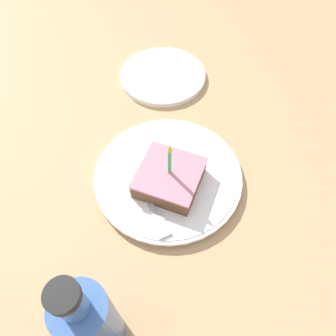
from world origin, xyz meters
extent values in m
cube|color=tan|center=(0.00, 0.00, -0.02)|extent=(2.40, 2.40, 0.04)
cylinder|color=white|center=(-0.02, 0.01, 0.01)|extent=(0.27, 0.27, 0.02)
cylinder|color=white|center=(-0.02, 0.01, 0.01)|extent=(0.29, 0.29, 0.01)
cube|color=brown|center=(0.00, 0.02, 0.04)|extent=(0.11, 0.11, 0.03)
cube|color=#D17A8C|center=(0.00, 0.02, 0.06)|extent=(0.11, 0.11, 0.01)
cylinder|color=#4CBF66|center=(0.00, 0.02, 0.09)|extent=(0.01, 0.01, 0.06)
cone|color=yellow|center=(0.00, 0.02, 0.13)|extent=(0.01, 0.01, 0.01)
cube|color=#B2B2B7|center=(0.03, -0.02, 0.02)|extent=(0.09, 0.10, 0.00)
cube|color=#B2B2B7|center=(0.09, 0.04, 0.02)|extent=(0.05, 0.05, 0.00)
cylinder|color=#3F66A5|center=(0.27, 0.02, 0.09)|extent=(0.07, 0.07, 0.18)
cylinder|color=#3F66A5|center=(0.27, 0.02, 0.20)|extent=(0.03, 0.03, 0.05)
cylinder|color=black|center=(0.27, 0.02, 0.23)|extent=(0.03, 0.03, 0.01)
cylinder|color=white|center=(-0.30, -0.11, 0.01)|extent=(0.21, 0.21, 0.01)
camera|label=1|loc=(0.31, 0.14, 0.55)|focal=35.00mm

